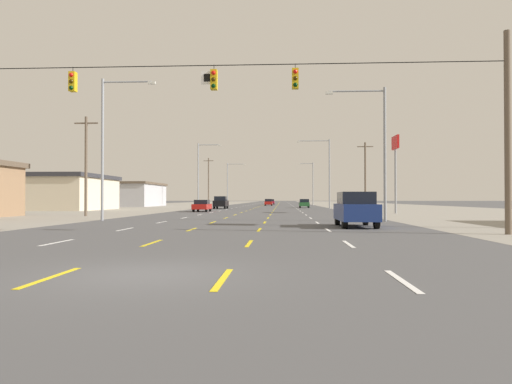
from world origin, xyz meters
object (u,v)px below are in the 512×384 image
(suv_far_left_mid, at_px, (221,202))
(sedan_far_left_near, at_px, (202,206))
(streetlight_left_row_0, at_px, (108,139))
(streetlight_left_row_1, at_px, (200,171))
(streetlight_left_row_2, at_px, (229,181))
(streetlight_right_row_0, at_px, (378,143))
(streetlight_right_row_1, at_px, (326,168))
(hatchback_far_right_midfar, at_px, (304,203))
(suv_far_right_nearest, at_px, (356,209))
(hatchback_center_turn_far, at_px, (268,202))
(streetlight_right_row_2, at_px, (312,181))
(pole_sign_right_row_1, at_px, (395,153))
(sedan_center_turn_farther, at_px, (271,202))

(suv_far_left_mid, bearing_deg, sedan_far_left_near, -90.25)
(streetlight_left_row_0, relative_size, streetlight_left_row_1, 1.01)
(streetlight_left_row_0, distance_m, streetlight_left_row_2, 79.03)
(streetlight_right_row_0, relative_size, streetlight_right_row_1, 0.88)
(streetlight_left_row_0, bearing_deg, hatchback_far_right_midfar, 71.74)
(suv_far_right_nearest, bearing_deg, streetlight_right_row_0, 68.49)
(sedan_far_left_near, xyz_separation_m, streetlight_right_row_1, (16.55, 15.34, 5.52))
(streetlight_left_row_0, bearing_deg, streetlight_left_row_1, 90.06)
(hatchback_far_right_midfar, height_order, hatchback_center_turn_far, same)
(streetlight_right_row_1, bearing_deg, hatchback_center_turn_far, 105.58)
(streetlight_right_row_1, distance_m, streetlight_right_row_2, 39.52)
(suv_far_left_mid, distance_m, hatchback_center_turn_far, 33.90)
(suv_far_left_mid, relative_size, pole_sign_right_row_1, 0.58)
(streetlight_right_row_0, bearing_deg, sedan_far_left_near, 124.54)
(sedan_center_turn_farther, relative_size, streetlight_right_row_0, 0.48)
(hatchback_far_right_midfar, height_order, sedan_center_turn_farther, hatchback_far_right_midfar)
(streetlight_left_row_2, bearing_deg, pole_sign_right_row_1, -67.73)
(hatchback_center_turn_far, bearing_deg, sedan_far_left_near, -97.54)
(streetlight_right_row_0, relative_size, streetlight_left_row_2, 0.94)
(suv_far_left_mid, height_order, pole_sign_right_row_1, pole_sign_right_row_1)
(suv_far_left_mid, height_order, streetlight_right_row_0, streetlight_right_row_0)
(suv_far_left_mid, height_order, streetlight_right_row_1, streetlight_right_row_1)
(hatchback_center_turn_far, xyz_separation_m, sedan_center_turn_farther, (0.10, 20.95, -0.03))
(hatchback_center_turn_far, relative_size, pole_sign_right_row_1, 0.46)
(sedan_far_left_near, bearing_deg, hatchback_far_right_midfar, 62.17)
(streetlight_left_row_0, height_order, streetlight_right_row_0, streetlight_left_row_0)
(streetlight_left_row_0, relative_size, streetlight_right_row_2, 1.02)
(suv_far_right_nearest, height_order, hatchback_center_turn_far, suv_far_right_nearest)
(sedan_center_turn_farther, bearing_deg, streetlight_right_row_1, -80.17)
(hatchback_center_turn_far, xyz_separation_m, streetlight_left_row_1, (-9.59, -35.32, 5.06))
(suv_far_left_mid, bearing_deg, pole_sign_right_row_1, -46.63)
(sedan_far_left_near, bearing_deg, sedan_center_turn_farther, 84.57)
(hatchback_center_turn_far, bearing_deg, streetlight_right_row_1, -74.42)
(hatchback_center_turn_far, distance_m, streetlight_right_row_2, 12.00)
(hatchback_center_turn_far, bearing_deg, sedan_center_turn_farther, 89.72)
(streetlight_left_row_0, bearing_deg, sedan_center_turn_farther, 84.25)
(suv_far_right_nearest, distance_m, hatchback_far_right_midfar, 56.74)
(suv_far_right_nearest, distance_m, streetlight_right_row_2, 85.83)
(streetlight_left_row_1, bearing_deg, streetlight_left_row_0, -89.94)
(suv_far_left_mid, xyz_separation_m, hatchback_far_right_midfar, (13.62, 8.52, -0.24))
(streetlight_left_row_0, xyz_separation_m, streetlight_right_row_2, (19.62, 79.03, -0.16))
(streetlight_right_row_0, bearing_deg, pole_sign_right_row_1, 73.40)
(streetlight_right_row_1, xyz_separation_m, streetlight_right_row_2, (0.22, 39.51, -0.50))
(streetlight_left_row_0, bearing_deg, suv_far_left_mid, 85.98)
(pole_sign_right_row_1, xyz_separation_m, streetlight_left_row_2, (-24.87, 60.74, -0.66))
(pole_sign_right_row_1, bearing_deg, sedan_far_left_near, 165.09)
(hatchback_far_right_midfar, height_order, streetlight_right_row_0, streetlight_right_row_0)
(sedan_far_left_near, bearing_deg, streetlight_right_row_0, -55.46)
(hatchback_center_turn_far, bearing_deg, streetlight_left_row_2, 156.15)
(pole_sign_right_row_1, relative_size, streetlight_left_row_1, 0.82)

